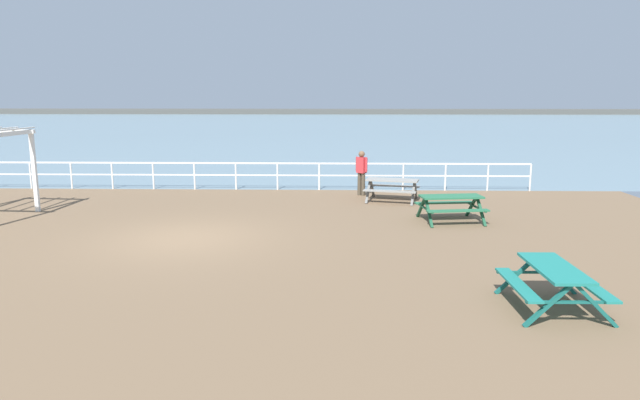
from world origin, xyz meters
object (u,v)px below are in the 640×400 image
Objects in this scene: picnic_table_near_left at (392,185)px; picnic_table_near_right at (451,202)px; visitor at (361,170)px; picnic_table_mid_centre at (554,277)px.

picnic_table_near_right is at bearing -52.61° from picnic_table_near_left.
picnic_table_near_left is 1.27× the size of visitor.
picnic_table_mid_centre is at bearing -94.52° from picnic_table_near_right.
picnic_table_near_right is 1.09× the size of picnic_table_mid_centre.
picnic_table_near_left and picnic_table_near_right have the same top height.
visitor is (-2.45, 4.36, 0.36)m from picnic_table_near_right.
picnic_table_near_left is at bearing 105.68° from picnic_table_near_right.
picnic_table_near_left is at bearing -95.27° from visitor.
picnic_table_near_right is at bearing 2.22° from picnic_table_mid_centre.
picnic_table_near_right is (1.41, -3.25, 0.00)m from picnic_table_near_left.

